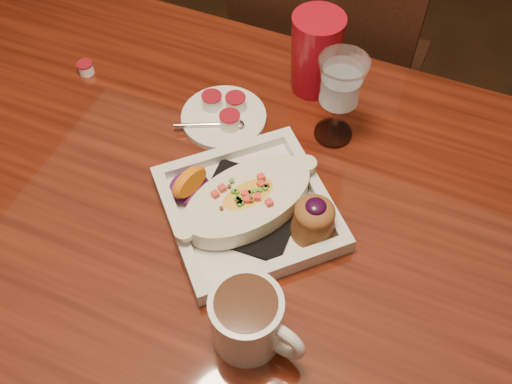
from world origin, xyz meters
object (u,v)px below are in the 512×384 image
at_px(plate, 254,206).
at_px(goblet, 341,86).
at_px(coffee_mug, 249,319).
at_px(table, 215,247).
at_px(red_tumbler, 316,54).
at_px(saucer, 223,115).
at_px(chair_far, 326,76).

distance_m(plate, goblet, 0.23).
bearing_deg(coffee_mug, plate, 120.45).
bearing_deg(table, red_tumbler, 81.78).
xyz_separation_m(table, saucer, (-0.07, 0.19, 0.11)).
relative_size(table, red_tumbler, 9.84).
bearing_deg(saucer, coffee_mug, -60.17).
distance_m(plate, coffee_mug, 0.20).
bearing_deg(red_tumbler, saucer, -129.61).
distance_m(saucer, red_tumbler, 0.19).
height_order(plate, coffee_mug, coffee_mug).
height_order(coffee_mug, goblet, goblet).
relative_size(chair_far, plate, 2.72).
bearing_deg(saucer, chair_far, 81.19).
distance_m(chair_far, saucer, 0.51).
height_order(table, chair_far, chair_far).
xyz_separation_m(plate, red_tumbler, (-0.01, 0.31, 0.05)).
xyz_separation_m(table, goblet, (0.12, 0.23, 0.21)).
relative_size(coffee_mug, goblet, 0.82).
distance_m(coffee_mug, saucer, 0.40).
distance_m(chair_far, red_tumbler, 0.44).
bearing_deg(saucer, plate, -51.98).
bearing_deg(red_tumbler, table, -98.22).
xyz_separation_m(chair_far, saucer, (-0.07, -0.44, 0.25)).
bearing_deg(coffee_mug, goblet, 101.07).
distance_m(goblet, saucer, 0.22).
relative_size(chair_far, red_tumbler, 6.10).
xyz_separation_m(plate, coffee_mug, (0.07, -0.18, 0.03)).
distance_m(chair_far, plate, 0.66).
bearing_deg(chair_far, table, 90.00).
bearing_deg(table, chair_far, 90.00).
distance_m(table, saucer, 0.23).
bearing_deg(red_tumbler, chair_far, 99.15).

